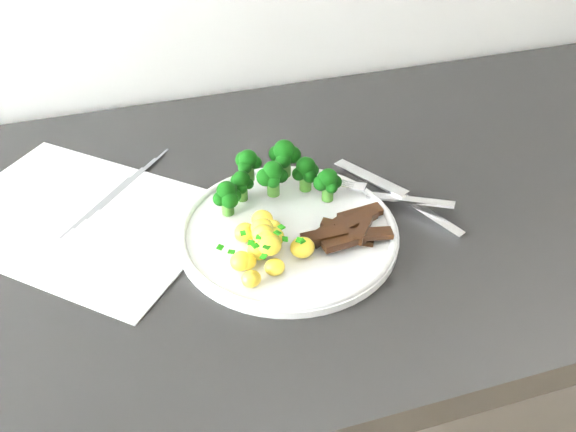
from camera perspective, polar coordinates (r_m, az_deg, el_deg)
recipe_paper at (r=0.78m, az=-18.55°, el=-0.17°), size 0.39×0.38×0.00m
plate at (r=0.71m, az=0.00°, el=-1.42°), size 0.26×0.26×0.01m
broccoli at (r=0.74m, az=-1.28°, el=3.91°), size 0.16×0.09×0.06m
potatoes at (r=0.67m, az=-2.15°, el=-2.48°), size 0.11×0.11×0.04m
beef_strips at (r=0.70m, az=5.50°, el=-1.27°), size 0.11×0.07×0.02m
fork at (r=0.76m, az=9.57°, el=1.90°), size 0.14×0.10×0.01m
knife at (r=0.76m, az=11.40°, el=0.98°), size 0.10×0.18×0.02m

